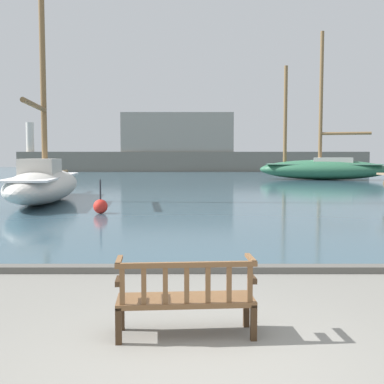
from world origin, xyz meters
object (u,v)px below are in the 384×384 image
at_px(sailboat_mid_starboard, 43,181).
at_px(channel_buoy, 100,206).
at_px(park_bench, 185,297).
at_px(sailboat_centre_channel, 322,167).

bearing_deg(sailboat_mid_starboard, channel_buoy, -52.37).
bearing_deg(sailboat_mid_starboard, park_bench, -67.60).
bearing_deg(park_bench, channel_buoy, 105.51).
bearing_deg(park_bench, sailboat_centre_channel, 72.43).
distance_m(park_bench, channel_buoy, 11.80).
xyz_separation_m(sailboat_mid_starboard, channel_buoy, (3.29, -4.27, -0.65)).
height_order(park_bench, sailboat_mid_starboard, sailboat_mid_starboard).
relative_size(park_bench, sailboat_centre_channel, 0.13).
xyz_separation_m(park_bench, sailboat_mid_starboard, (-6.44, 15.63, 0.52)).
relative_size(sailboat_centre_channel, sailboat_mid_starboard, 0.97).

